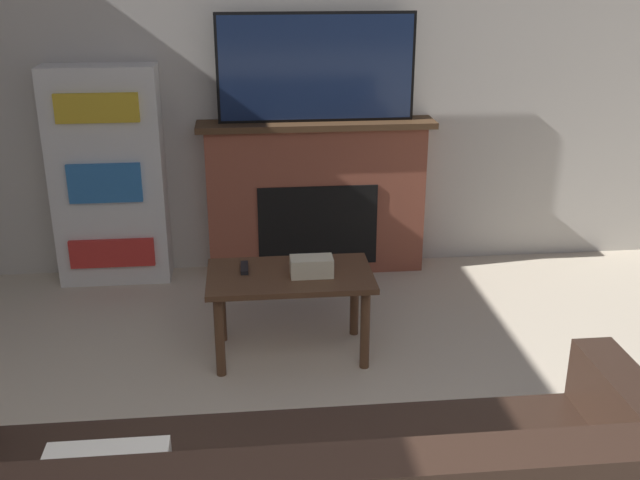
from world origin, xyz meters
TOP-DOWN VIEW (x-y plane):
  - wall_back at (0.00, 3.77)m, footprint 5.76×0.06m
  - fireplace at (0.08, 3.63)m, footprint 1.53×0.28m
  - tv at (0.08, 3.61)m, footprint 1.25×0.03m
  - coffee_table at (-0.17, 2.48)m, footprint 0.87×0.50m
  - tissue_box at (-0.06, 2.44)m, footprint 0.22×0.12m
  - remote_control at (-0.41, 2.55)m, footprint 0.04×0.15m
  - bookshelf at (-1.26, 3.61)m, footprint 0.71×0.29m

SIDE VIEW (x-z plane):
  - coffee_table at x=-0.17m, z-range 0.16..0.63m
  - remote_control at x=-0.41m, z-range 0.47..0.49m
  - fireplace at x=0.08m, z-range 0.00..1.04m
  - tissue_box at x=-0.06m, z-range 0.47..0.57m
  - bookshelf at x=-1.26m, z-range 0.00..1.41m
  - wall_back at x=0.00m, z-range 0.00..2.70m
  - tv at x=0.08m, z-range 1.03..1.71m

